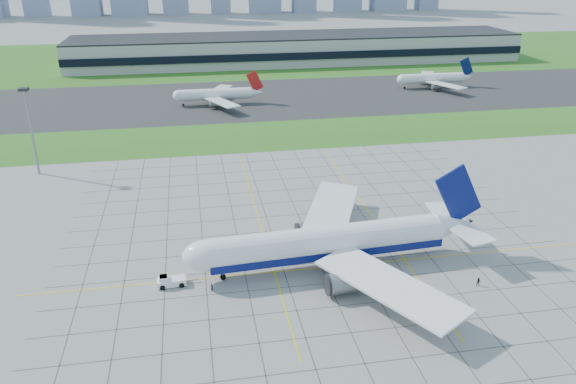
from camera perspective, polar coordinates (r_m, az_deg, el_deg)
name	(u,v)px	position (r m, az deg, el deg)	size (l,w,h in m)	color
ground	(320,263)	(119.60, 3.22, -7.19)	(1400.00, 1400.00, 0.00)	gray
grass_median	(262,136)	(201.06, -2.62, 5.74)	(700.00, 35.00, 0.04)	#325F1B
asphalt_taxiway	(246,99)	(253.69, -4.31, 9.42)	(700.00, 75.00, 0.04)	#383838
grass_far	(227,57)	(361.09, -6.24, 13.51)	(700.00, 145.00, 0.04)	#325F1B
apron_markings	(310,238)	(129.10, 2.29, -4.71)	(120.00, 130.00, 0.03)	#474744
terminal	(298,48)	(340.37, 0.98, 14.39)	(260.00, 43.00, 15.80)	#B7B7B2
light_mast	(29,121)	(176.90, -24.78, 6.60)	(2.50, 2.50, 25.60)	gray
airliner	(330,242)	(115.96, 4.25, -5.14)	(64.12, 64.81, 20.17)	white
pushback_tug	(170,281)	(113.83, -11.89, -8.84)	(8.23, 3.18, 2.27)	white
crew_near	(212,288)	(110.75, -7.73, -9.60)	(0.62, 0.41, 1.70)	black
crew_far	(479,282)	(117.50, 18.80, -8.63)	(0.89, 0.69, 1.83)	black
distant_jet_1	(216,94)	(244.26, -7.28, 9.83)	(36.24, 42.66, 14.08)	white
distant_jet_2	(433,78)	(282.58, 14.54, 11.12)	(35.91, 42.66, 14.08)	white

